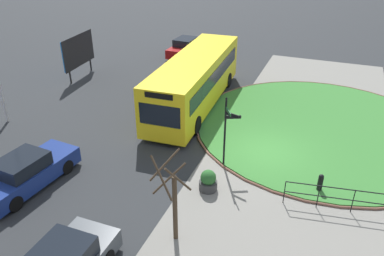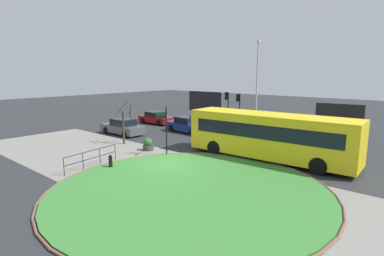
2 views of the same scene
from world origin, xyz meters
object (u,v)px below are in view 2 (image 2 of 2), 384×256
bus_yellow (269,135)px  car_near_lane (187,125)px  planter_near_signpost (148,145)px  billboard_right (205,102)px  signpost_directional (165,127)px  traffic_light_far (238,103)px  street_tree_bare (124,123)px  car_far_lane (156,118)px  car_oncoming (122,127)px  billboard_left (339,117)px  lamppost_tall (257,83)px  bollard_foreground (111,161)px  traffic_light_near (227,102)px

bus_yellow → car_near_lane: size_ratio=2.35×
planter_near_signpost → billboard_right: bearing=113.5°
car_near_lane → signpost_directional: bearing=-53.4°
traffic_light_far → street_tree_bare: traffic_light_far is taller
car_far_lane → car_oncoming: (2.14, -6.21, 0.04)m
bus_yellow → billboard_left: bearing=-102.2°
billboard_right → planter_near_signpost: billboard_right is taller
bus_yellow → car_far_lane: size_ratio=2.69×
billboard_left → street_tree_bare: 17.98m
car_near_lane → car_oncoming: (-3.87, -4.68, 0.00)m
traffic_light_far → street_tree_bare: 12.31m
car_far_lane → traffic_light_far: size_ratio=1.16×
car_near_lane → lamppost_tall: (4.31, 5.47, 4.00)m
car_far_lane → billboard_left: size_ratio=1.08×
traffic_light_far → bollard_foreground: bearing=86.8°
signpost_directional → bus_yellow: bearing=32.5°
bus_yellow → car_oncoming: (-14.24, -1.10, -0.96)m
bus_yellow → traffic_light_near: (-9.00, 8.24, 1.07)m
lamppost_tall → planter_near_signpost: lamppost_tall is taller
traffic_light_near → lamppost_tall: 3.63m
planter_near_signpost → signpost_directional: bearing=-3.9°
car_oncoming → billboard_right: 12.41m
signpost_directional → traffic_light_far: traffic_light_far is taller
bollard_foreground → planter_near_signpost: size_ratio=0.89×
bollard_foreground → planter_near_signpost: bearing=110.1°
signpost_directional → billboard_right: (-8.39, 14.95, 0.15)m
car_oncoming → traffic_light_far: traffic_light_far is taller
traffic_light_near → billboard_right: 6.07m
traffic_light_near → planter_near_signpost: bearing=80.6°
car_far_lane → street_tree_bare: 10.18m
billboard_right → lamppost_tall: bearing=-16.2°
bus_yellow → billboard_right: (-14.25, 11.22, 0.51)m
bus_yellow → car_near_lane: bearing=-21.9°
bollard_foreground → bus_yellow: size_ratio=0.08×
lamppost_tall → billboard_right: bearing=165.2°
signpost_directional → lamppost_tall: bearing=90.9°
traffic_light_near → billboard_right: bearing=-44.6°
signpost_directional → car_far_lane: bearing=140.0°
billboard_left → billboard_right: bearing=169.0°
car_near_lane → billboard_left: 13.42m
car_far_lane → billboard_right: bearing=69.2°
bus_yellow → planter_near_signpost: (-7.82, -3.60, -1.21)m
bus_yellow → lamppost_tall: (-6.05, 9.05, 3.04)m
car_oncoming → lamppost_tall: lamppost_tall is taller
car_near_lane → street_tree_bare: (-0.53, -6.98, 1.07)m
car_near_lane → planter_near_signpost: 7.62m
traffic_light_near → car_oncoming: bearing=45.6°
traffic_light_near → bus_yellow: bearing=122.4°
traffic_light_far → planter_near_signpost: (-0.08, -12.07, -2.19)m
billboard_left → street_tree_bare: (-12.47, -12.96, -0.18)m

